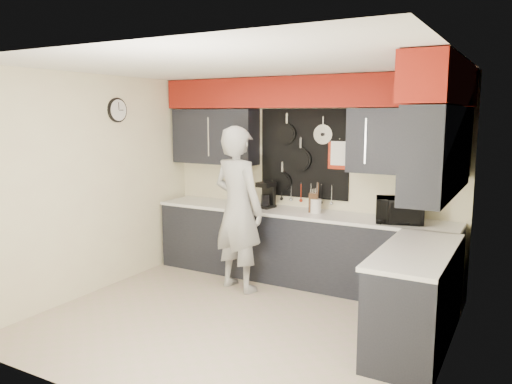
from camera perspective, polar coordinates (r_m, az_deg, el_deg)
The scene contains 10 objects.
ground at distance 5.36m, azimuth -1.96°, elevation -14.56°, with size 4.00×4.00×0.00m, color #BDA693.
back_wall_assembly at distance 6.34m, azimuth 5.57°, elevation 7.75°, with size 4.00×0.36×2.60m.
right_wall_assembly at distance 4.53m, azimuth 20.40°, elevation 5.92°, with size 0.36×3.50×2.60m.
left_wall_assembly at distance 6.25m, azimuth -17.81°, elevation 1.13°, with size 0.05×3.50×2.60m.
base_cabinets at distance 5.96m, azimuth 7.79°, elevation -7.51°, with size 3.95×2.20×0.92m.
microwave at distance 5.84m, azimuth 16.05°, elevation -2.03°, with size 0.51×0.35×0.28m, color black.
knife_block at distance 6.25m, azimuth 6.58°, elevation -1.22°, with size 0.11×0.11×0.24m, color #321810.
utensil_crock at distance 6.22m, azimuth 6.87°, elevation -1.59°, with size 0.13×0.13×0.17m, color silver.
coffee_maker at distance 6.52m, azimuth 1.26°, elevation -0.26°, with size 0.22×0.25×0.34m.
person at distance 6.02m, azimuth -2.06°, elevation -1.96°, with size 0.73×0.48×2.00m, color #B3B3B0.
Camera 1 is at (2.55, -4.21, 2.14)m, focal length 35.00 mm.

